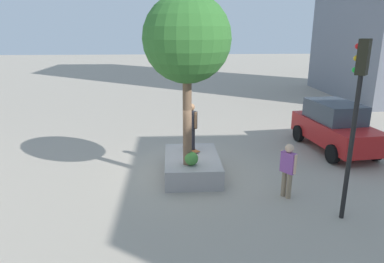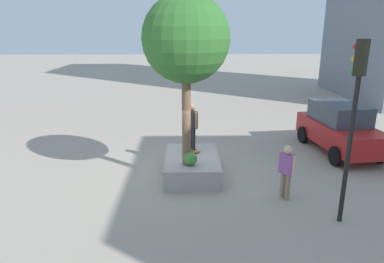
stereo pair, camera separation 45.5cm
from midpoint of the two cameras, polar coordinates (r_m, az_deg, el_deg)
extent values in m
plane|color=#9E9384|center=(12.47, 0.64, -6.81)|extent=(120.00, 120.00, 0.00)
cube|color=gray|center=(12.23, 1.07, -5.57)|extent=(2.83, 1.87, 0.68)
cylinder|color=brown|center=(10.95, 0.25, 2.58)|extent=(0.28, 0.28, 3.25)
sphere|color=#2D6628|center=(10.63, 0.27, 15.00)|extent=(2.66, 2.66, 2.66)
sphere|color=#3D7A33|center=(11.28, 0.90, -4.47)|extent=(0.44, 0.44, 0.44)
cube|color=brown|center=(12.62, 1.00, -2.91)|extent=(0.78, 0.61, 0.02)
sphere|color=beige|center=(12.79, 0.02, -2.82)|extent=(0.06, 0.06, 0.06)
sphere|color=beige|center=(12.88, 0.64, -2.68)|extent=(0.06, 0.06, 0.06)
sphere|color=beige|center=(12.39, 1.37, -3.46)|extent=(0.06, 0.06, 0.06)
sphere|color=beige|center=(12.49, 1.99, -3.31)|extent=(0.06, 0.06, 0.06)
cylinder|color=black|center=(12.42, 1.29, -1.25)|extent=(0.15, 0.15, 0.80)
cylinder|color=black|center=(12.56, 0.73, -1.05)|extent=(0.15, 0.15, 0.80)
cube|color=black|center=(12.30, 1.02, 2.00)|extent=(0.47, 0.43, 0.62)
cylinder|color=brown|center=(12.12, 1.74, 1.86)|extent=(0.10, 0.10, 0.59)
cylinder|color=brown|center=(12.47, 0.33, 2.29)|extent=(0.10, 0.10, 0.59)
sphere|color=brown|center=(12.19, 1.03, 4.01)|extent=(0.26, 0.26, 0.26)
cube|color=#B21E1E|center=(15.62, 23.86, -0.29)|extent=(4.51, 2.31, 0.87)
cube|color=#38424C|center=(15.60, 23.80, 2.84)|extent=(2.59, 1.87, 0.78)
cylinder|color=black|center=(15.17, 29.28, -3.20)|extent=(0.76, 0.30, 0.74)
cylinder|color=black|center=(14.16, 23.37, -3.72)|extent=(0.76, 0.30, 0.74)
cylinder|color=black|center=(17.33, 23.92, -0.22)|extent=(0.76, 0.30, 0.74)
cylinder|color=black|center=(16.46, 18.52, -0.48)|extent=(0.76, 0.30, 0.74)
cylinder|color=black|center=(9.71, 25.52, -3.18)|extent=(0.12, 0.12, 3.87)
cube|color=black|center=(9.26, 27.33, 10.72)|extent=(0.37, 0.37, 0.85)
sphere|color=red|center=(9.28, 26.63, 12.35)|extent=(0.14, 0.14, 0.14)
sphere|color=gold|center=(9.30, 26.41, 10.64)|extent=(0.14, 0.14, 0.14)
sphere|color=green|center=(9.33, 26.19, 8.94)|extent=(0.14, 0.14, 0.14)
cylinder|color=#847056|center=(10.90, 16.58, -8.81)|extent=(0.15, 0.15, 0.81)
cylinder|color=#847056|center=(11.00, 15.80, -8.49)|extent=(0.15, 0.15, 0.81)
cube|color=#8C4C99|center=(10.67, 16.50, -5.14)|extent=(0.49, 0.41, 0.63)
cylinder|color=#D8AD8C|center=(10.53, 17.52, -5.42)|extent=(0.10, 0.10, 0.60)
cylinder|color=#D8AD8C|center=(10.80, 15.52, -4.69)|extent=(0.10, 0.10, 0.60)
sphere|color=#D8AD8C|center=(10.52, 16.69, -2.87)|extent=(0.26, 0.26, 0.26)
camera|label=1|loc=(0.23, -88.90, 0.33)|focal=32.51mm
camera|label=2|loc=(0.23, 91.10, -0.33)|focal=32.51mm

